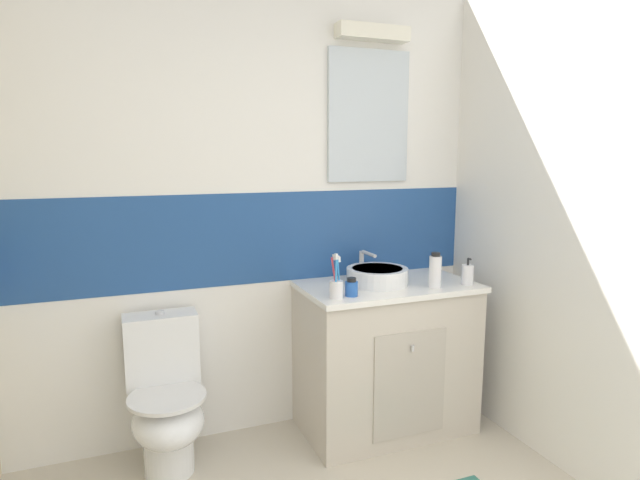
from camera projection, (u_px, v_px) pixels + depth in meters
wall_back_tiled at (254, 209)px, 2.93m from camera, size 3.20×0.20×2.50m
wall_right_plain at (634, 227)px, 2.26m from camera, size 0.10×3.48×2.50m
vanity_cabinet at (385, 356)px, 3.01m from camera, size 0.96×0.56×0.85m
sink_basin at (377, 275)px, 2.91m from camera, size 0.34×0.38×0.16m
toilet at (166, 400)px, 2.61m from camera, size 0.37×0.50×0.78m
toothbrush_cup at (336, 287)px, 2.63m from camera, size 0.07×0.07×0.23m
soap_dispenser at (467, 275)px, 2.90m from camera, size 0.06×0.06×0.15m
mouthwash_bottle at (435, 271)px, 2.83m from camera, size 0.07×0.07×0.19m
hair_gel_jar at (351, 288)px, 2.67m from camera, size 0.07×0.07×0.09m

